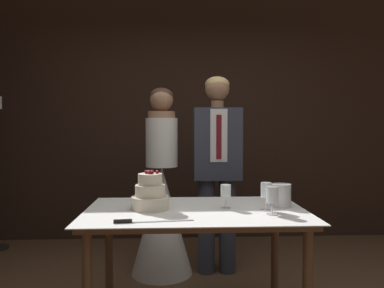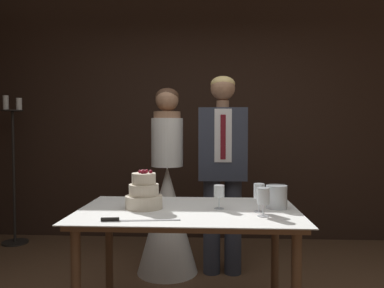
% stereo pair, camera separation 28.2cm
% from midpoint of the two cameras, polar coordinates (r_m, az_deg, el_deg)
% --- Properties ---
extents(wall_back, '(5.38, 0.12, 2.90)m').
position_cam_midpoint_polar(wall_back, '(4.41, -2.09, 4.52)').
color(wall_back, black).
rests_on(wall_back, ground_plane).
extents(cake_table, '(1.39, 0.86, 0.77)m').
position_cam_midpoint_polar(cake_table, '(2.43, -2.86, -11.94)').
color(cake_table, brown).
rests_on(cake_table, ground_plane).
extents(tiered_cake, '(0.24, 0.24, 0.25)m').
position_cam_midpoint_polar(tiered_cake, '(2.43, -9.73, -7.63)').
color(tiered_cake, beige).
rests_on(tiered_cake, cake_table).
extents(cake_knife, '(0.44, 0.07, 0.02)m').
position_cam_midpoint_polar(cake_knife, '(2.13, -12.02, -11.47)').
color(cake_knife, silver).
rests_on(cake_knife, cake_table).
extents(wine_glass_near, '(0.07, 0.07, 0.15)m').
position_cam_midpoint_polar(wine_glass_near, '(2.42, 1.83, -7.27)').
color(wine_glass_near, silver).
rests_on(wine_glass_near, cake_table).
extents(wine_glass_middle, '(0.07, 0.07, 0.17)m').
position_cam_midpoint_polar(wine_glass_middle, '(2.27, 8.67, -7.91)').
color(wine_glass_middle, silver).
rests_on(wine_glass_middle, cake_table).
extents(wine_glass_far, '(0.07, 0.07, 0.18)m').
position_cam_midpoint_polar(wine_glass_far, '(2.37, 7.89, -7.22)').
color(wine_glass_far, silver).
rests_on(wine_glass_far, cake_table).
extents(hurricane_candle, '(0.14, 0.14, 0.15)m').
position_cam_midpoint_polar(hurricane_candle, '(2.52, 10.24, -7.79)').
color(hurricane_candle, silver).
rests_on(hurricane_candle, cake_table).
extents(bride, '(0.54, 0.54, 1.64)m').
position_cam_midpoint_polar(bride, '(3.36, -7.05, -9.34)').
color(bride, white).
rests_on(bride, ground_plane).
extents(groom, '(0.42, 0.25, 1.74)m').
position_cam_midpoint_polar(groom, '(3.30, 1.41, -2.77)').
color(groom, '#333847').
rests_on(groom, ground_plane).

